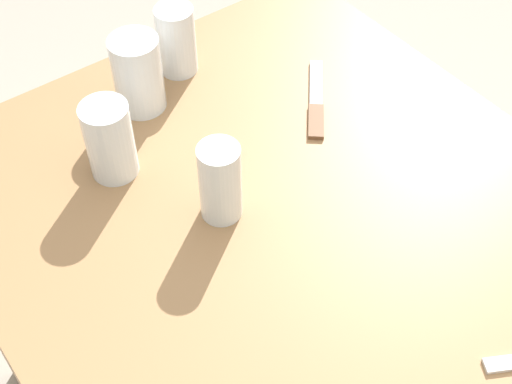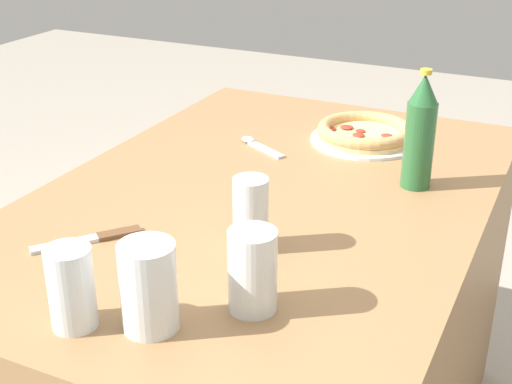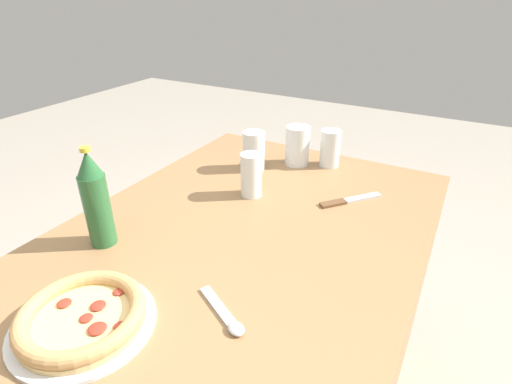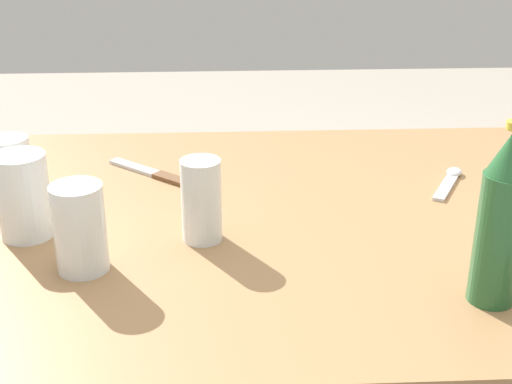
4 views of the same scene
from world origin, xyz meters
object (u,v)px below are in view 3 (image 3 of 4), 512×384
object	(u,v)px
glass_water	(330,150)
beer_bottle	(96,200)
glass_cola	(297,147)
spoon	(227,317)
knife	(348,200)
glass_mango_juice	(254,153)
pizza_salami	(82,318)
glass_lemonade	(251,177)

from	to	relation	value
glass_water	beer_bottle	size ratio (longest dim) A/B	0.50
glass_cola	spoon	world-z (taller)	glass_cola
beer_bottle	knife	bearing A→B (deg)	-43.38
glass_water	knife	xyz separation A→B (m)	(-0.22, -0.14, -0.05)
glass_mango_juice	pizza_salami	bearing A→B (deg)	-174.94
glass_water	pizza_salami	bearing A→B (deg)	170.93
glass_water	beer_bottle	distance (m)	0.77
beer_bottle	knife	world-z (taller)	beer_bottle
glass_lemonade	spoon	size ratio (longest dim) A/B	0.90
glass_cola	beer_bottle	world-z (taller)	beer_bottle
pizza_salami	beer_bottle	size ratio (longest dim) A/B	1.06
pizza_salami	glass_cola	distance (m)	0.87
glass_cola	glass_lemonade	world-z (taller)	glass_cola
pizza_salami	glass_water	bearing A→B (deg)	-9.07
pizza_salami	glass_mango_juice	bearing A→B (deg)	5.06
glass_mango_juice	spoon	bearing A→B (deg)	-155.05
knife	spoon	bearing A→B (deg)	173.56
pizza_salami	beer_bottle	bearing A→B (deg)	40.02
glass_water	spoon	size ratio (longest dim) A/B	0.87
glass_lemonade	pizza_salami	bearing A→B (deg)	178.32
beer_bottle	spoon	xyz separation A→B (m)	(-0.07, -0.39, -0.11)
glass_cola	glass_water	bearing A→B (deg)	-66.88
glass_water	glass_mango_juice	world-z (taller)	glass_mango_juice
glass_cola	knife	xyz separation A→B (m)	(-0.17, -0.24, -0.06)
glass_mango_juice	beer_bottle	size ratio (longest dim) A/B	0.52
glass_cola	pizza_salami	bearing A→B (deg)	177.12
spoon	glass_mango_juice	bearing A→B (deg)	24.95
beer_bottle	glass_lemonade	bearing A→B (deg)	-26.60
glass_lemonade	knife	distance (m)	0.29
glass_cola	knife	world-z (taller)	glass_cola
glass_water	glass_cola	bearing A→B (deg)	113.12
knife	pizza_salami	bearing A→B (deg)	157.83
glass_cola	glass_lemonade	bearing A→B (deg)	174.51
glass_mango_juice	knife	distance (m)	0.36
knife	glass_water	bearing A→B (deg)	32.23
pizza_salami	glass_lemonade	world-z (taller)	glass_lemonade
glass_cola	spoon	distance (m)	0.74
glass_mango_juice	spoon	distance (m)	0.68
pizza_salami	glass_lemonade	bearing A→B (deg)	-1.68
glass_lemonade	glass_water	bearing A→B (deg)	-21.97
pizza_salami	spoon	size ratio (longest dim) A/B	1.81
pizza_salami	knife	world-z (taller)	pizza_salami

